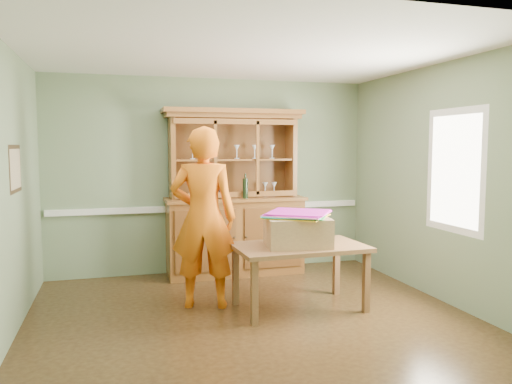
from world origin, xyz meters
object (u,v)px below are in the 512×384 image
object	(u,v)px
china_hutch	(234,217)
dining_table	(299,252)
cardboard_box	(297,232)
person	(203,218)

from	to	relation	value
china_hutch	dining_table	world-z (taller)	china_hutch
china_hutch	dining_table	distance (m)	1.71
dining_table	china_hutch	bearing A→B (deg)	99.01
china_hutch	dining_table	size ratio (longest dim) A/B	1.59
cardboard_box	person	bearing A→B (deg)	157.76
china_hutch	cardboard_box	bearing A→B (deg)	-80.50
dining_table	cardboard_box	xyz separation A→B (m)	(-0.04, -0.04, 0.24)
china_hutch	cardboard_box	distance (m)	1.73
person	china_hutch	bearing A→B (deg)	-100.91
china_hutch	cardboard_box	size ratio (longest dim) A/B	3.42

